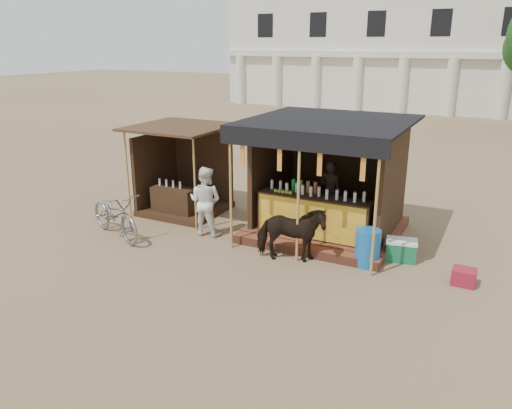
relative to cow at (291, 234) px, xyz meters
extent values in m
plane|color=#846B4C|center=(-0.89, -1.46, -0.62)|extent=(120.00, 120.00, 0.00)
cube|color=brown|center=(0.11, 2.04, -0.51)|extent=(3.40, 2.80, 0.22)
cube|color=brown|center=(0.11, 0.49, -0.52)|extent=(3.40, 0.35, 0.20)
cube|color=#332312|center=(0.11, 1.09, 0.07)|extent=(2.60, 0.55, 0.95)
cube|color=#BD8316|center=(0.11, 0.80, 0.07)|extent=(2.50, 0.02, 0.88)
cube|color=#332312|center=(0.11, 3.29, 0.85)|extent=(3.00, 0.12, 2.50)
cube|color=#332312|center=(-1.39, 2.04, 0.85)|extent=(0.12, 2.50, 2.50)
cube|color=#332312|center=(1.61, 2.04, 0.85)|extent=(0.12, 2.50, 2.50)
cube|color=black|center=(0.11, 1.84, 2.13)|extent=(3.60, 3.60, 0.06)
cube|color=black|center=(0.11, 0.06, 1.95)|extent=(3.60, 0.06, 0.36)
cylinder|color=tan|center=(-1.49, 0.09, 0.75)|extent=(0.06, 0.06, 2.75)
cylinder|color=tan|center=(0.11, 0.09, 0.75)|extent=(0.06, 0.06, 2.75)
cylinder|color=tan|center=(1.71, 0.09, 0.75)|extent=(0.06, 0.06, 2.75)
cube|color=red|center=(-1.19, 0.09, 1.58)|extent=(0.10, 0.02, 0.55)
cube|color=red|center=(-0.32, 0.09, 1.58)|extent=(0.10, 0.02, 0.55)
cube|color=red|center=(0.55, 0.09, 1.58)|extent=(0.10, 0.02, 0.55)
cube|color=red|center=(1.41, 0.09, 1.58)|extent=(0.10, 0.02, 0.55)
imported|color=black|center=(0.11, 2.14, 0.37)|extent=(0.60, 0.44, 1.54)
cube|color=#332312|center=(-3.89, 1.74, -0.55)|extent=(2.00, 2.00, 0.15)
cube|color=#332312|center=(-3.89, 2.69, 0.43)|extent=(1.90, 0.10, 2.10)
cube|color=#332312|center=(-4.84, 1.74, 0.43)|extent=(0.10, 1.90, 2.10)
cube|color=#472D19|center=(-3.89, 1.64, 1.73)|extent=(2.40, 2.40, 0.06)
cylinder|color=tan|center=(-4.94, 0.69, 0.55)|extent=(0.05, 0.05, 2.35)
cylinder|color=tan|center=(-2.84, 0.69, 0.55)|extent=(0.05, 0.05, 2.35)
cube|color=#332312|center=(-3.89, 1.24, -0.22)|extent=(1.20, 0.50, 0.80)
imported|color=black|center=(0.00, 0.00, 0.00)|extent=(1.61, 1.09, 1.25)
imported|color=gray|center=(-4.28, -0.58, -0.06)|extent=(2.25, 1.46, 1.12)
imported|color=white|center=(-2.45, 0.54, 0.22)|extent=(0.87, 0.70, 1.68)
cylinder|color=#155DA4|center=(1.50, 0.54, -0.23)|extent=(0.56, 0.56, 0.79)
cube|color=maroon|center=(3.39, 0.54, -0.46)|extent=(0.44, 0.39, 0.32)
cube|color=#176A40|center=(2.08, 1.14, -0.42)|extent=(0.69, 0.53, 0.40)
cube|color=white|center=(2.08, 1.14, -0.19)|extent=(0.71, 0.55, 0.06)
cube|color=silver|center=(-2.89, 28.54, 3.38)|extent=(26.00, 7.00, 8.00)
cube|color=silver|center=(-2.89, 24.94, 3.08)|extent=(26.00, 0.50, 0.40)
cylinder|color=silver|center=(-14.89, 24.94, 1.18)|extent=(0.70, 0.70, 3.60)
cylinder|color=silver|center=(-11.89, 24.94, 1.18)|extent=(0.70, 0.70, 3.60)
cylinder|color=silver|center=(-8.89, 24.94, 1.18)|extent=(0.70, 0.70, 3.60)
cylinder|color=silver|center=(-5.89, 24.94, 1.18)|extent=(0.70, 0.70, 3.60)
cylinder|color=silver|center=(-2.89, 24.94, 1.18)|extent=(0.70, 0.70, 3.60)
cylinder|color=silver|center=(0.11, 24.94, 1.18)|extent=(0.70, 0.70, 3.60)
cylinder|color=silver|center=(3.11, 24.94, 1.18)|extent=(0.70, 0.70, 3.60)
camera|label=1|loc=(3.79, -9.00, 3.82)|focal=35.00mm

